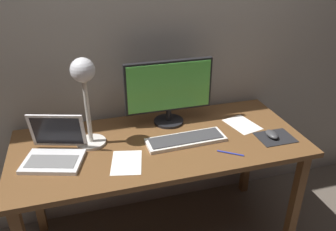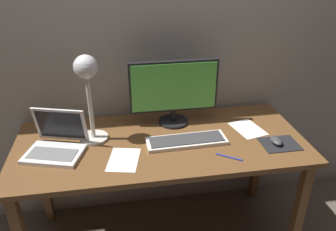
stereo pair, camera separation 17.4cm
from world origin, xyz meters
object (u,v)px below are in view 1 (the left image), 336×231
keyboard_main (186,140)px  desk_lamp (84,85)px  pen (230,153)px  monitor (169,90)px  laptop (55,147)px  mouse (272,134)px

keyboard_main → desk_lamp: bearing=166.2°
desk_lamp → pen: bearing=-23.7°
monitor → laptop: monitor is taller
monitor → laptop: (-0.66, -0.20, -0.16)m
laptop → mouse: bearing=-6.5°
monitor → pen: monitor is taller
keyboard_main → pen: size_ratio=3.17×
laptop → pen: bearing=-14.2°
laptop → pen: laptop is taller
monitor → mouse: (0.51, -0.33, -0.20)m
monitor → keyboard_main: 0.32m
monitor → keyboard_main: (0.03, -0.24, -0.21)m
laptop → pen: (0.87, -0.22, -0.06)m
keyboard_main → mouse: size_ratio=4.63×
desk_lamp → mouse: (0.98, -0.22, -0.32)m
keyboard_main → mouse: bearing=-10.8°
keyboard_main → mouse: mouse is taller
monitor → desk_lamp: desk_lamp is taller
desk_lamp → monitor: bearing=13.7°
laptop → mouse: size_ratio=3.58×
desk_lamp → keyboard_main: bearing=-13.8°
monitor → mouse: 0.64m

